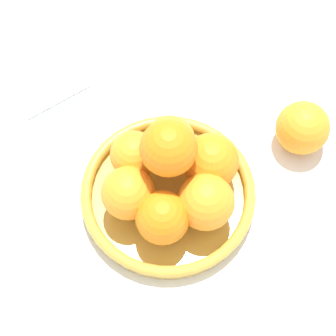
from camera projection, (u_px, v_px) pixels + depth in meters
ground_plane at (168, 198)px, 0.86m from camera, size 4.00×4.00×0.00m
fruit_bowl at (168, 194)px, 0.84m from camera, size 0.26×0.26×0.03m
orange_pile at (172, 174)px, 0.79m from camera, size 0.19×0.20×0.14m
stray_orange at (303, 128)px, 0.87m from camera, size 0.08×0.08×0.08m
napkin_folded at (43, 78)px, 0.95m from camera, size 0.16×0.16×0.01m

